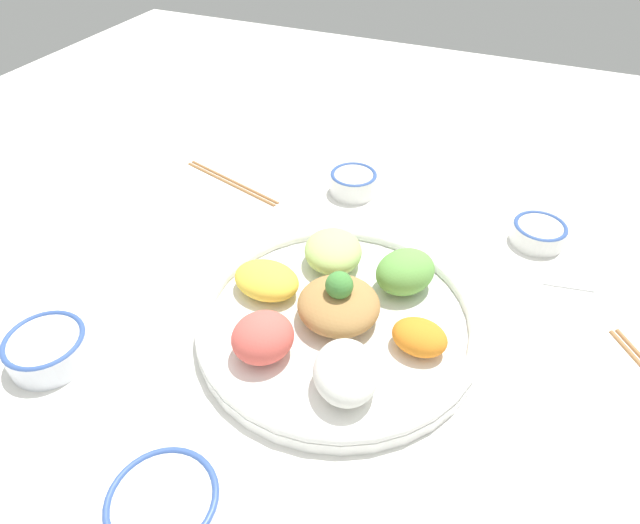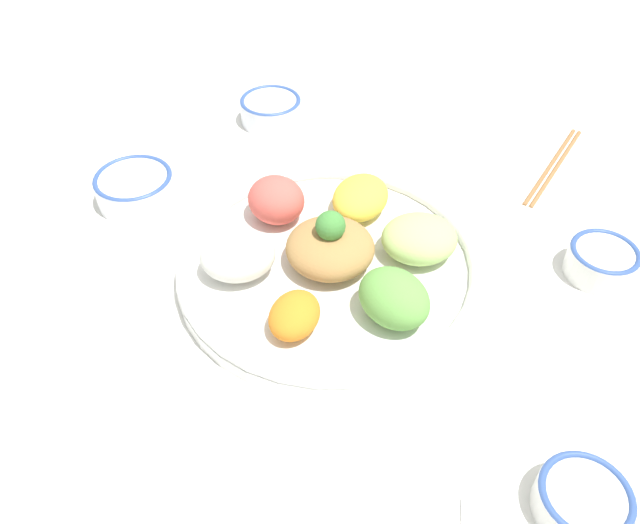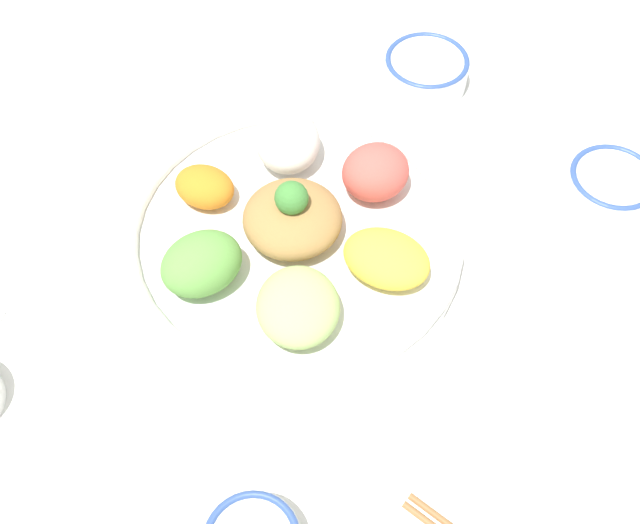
{
  "view_description": "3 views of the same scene",
  "coord_description": "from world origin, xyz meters",
  "px_view_note": "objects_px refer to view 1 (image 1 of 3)",
  "views": [
    {
      "loc": [
        -0.5,
        -0.2,
        0.57
      ],
      "look_at": [
        0.03,
        0.03,
        0.07
      ],
      "focal_mm": 30.0,
      "sensor_mm": 36.0,
      "label": 1
    },
    {
      "loc": [
        0.15,
        -0.58,
        0.59
      ],
      "look_at": [
        -0.02,
        -0.02,
        0.03
      ],
      "focal_mm": 35.0,
      "sensor_mm": 36.0,
      "label": 2
    },
    {
      "loc": [
        0.47,
        0.21,
        0.73
      ],
      "look_at": [
        0.02,
        0.03,
        0.03
      ],
      "focal_mm": 42.0,
      "sensor_mm": 36.0,
      "label": 3
    }
  ],
  "objects_px": {
    "salad_platter": "(337,314)",
    "sauce_bowl_dark": "(539,232)",
    "rice_bowl_blue": "(353,182)",
    "sauce_bowl_red": "(47,348)",
    "chopsticks_pair_far": "(231,181)",
    "rice_bowl_plain": "(165,507)",
    "serving_spoon_main": "(593,288)"
  },
  "relations": [
    {
      "from": "salad_platter",
      "to": "sauce_bowl_dark",
      "type": "bearing_deg",
      "value": -37.2
    },
    {
      "from": "rice_bowl_blue",
      "to": "sauce_bowl_red",
      "type": "bearing_deg",
      "value": 157.18
    },
    {
      "from": "salad_platter",
      "to": "chopsticks_pair_far",
      "type": "height_order",
      "value": "salad_platter"
    },
    {
      "from": "rice_bowl_plain",
      "to": "chopsticks_pair_far",
      "type": "bearing_deg",
      "value": 24.64
    },
    {
      "from": "sauce_bowl_dark",
      "to": "serving_spoon_main",
      "type": "xyz_separation_m",
      "value": [
        -0.09,
        -0.09,
        -0.02
      ]
    },
    {
      "from": "salad_platter",
      "to": "rice_bowl_blue",
      "type": "xyz_separation_m",
      "value": [
        0.34,
        0.1,
        -0.0
      ]
    },
    {
      "from": "sauce_bowl_dark",
      "to": "rice_bowl_plain",
      "type": "bearing_deg",
      "value": 154.64
    },
    {
      "from": "sauce_bowl_red",
      "to": "sauce_bowl_dark",
      "type": "distance_m",
      "value": 0.78
    },
    {
      "from": "sauce_bowl_dark",
      "to": "chopsticks_pair_far",
      "type": "relative_size",
      "value": 0.37
    },
    {
      "from": "salad_platter",
      "to": "sauce_bowl_dark",
      "type": "distance_m",
      "value": 0.4
    },
    {
      "from": "rice_bowl_blue",
      "to": "sauce_bowl_dark",
      "type": "bearing_deg",
      "value": -93.64
    },
    {
      "from": "serving_spoon_main",
      "to": "sauce_bowl_dark",
      "type": "bearing_deg",
      "value": -53.35
    },
    {
      "from": "chopsticks_pair_far",
      "to": "serving_spoon_main",
      "type": "height_order",
      "value": "chopsticks_pair_far"
    },
    {
      "from": "rice_bowl_blue",
      "to": "rice_bowl_plain",
      "type": "height_order",
      "value": "rice_bowl_plain"
    },
    {
      "from": "salad_platter",
      "to": "serving_spoon_main",
      "type": "bearing_deg",
      "value": -55.85
    },
    {
      "from": "serving_spoon_main",
      "to": "salad_platter",
      "type": "bearing_deg",
      "value": 24.77
    },
    {
      "from": "rice_bowl_plain",
      "to": "sauce_bowl_dark",
      "type": "bearing_deg",
      "value": -25.36
    },
    {
      "from": "sauce_bowl_red",
      "to": "rice_bowl_blue",
      "type": "relative_size",
      "value": 1.19
    },
    {
      "from": "sauce_bowl_red",
      "to": "rice_bowl_plain",
      "type": "distance_m",
      "value": 0.29
    },
    {
      "from": "rice_bowl_blue",
      "to": "sauce_bowl_dark",
      "type": "distance_m",
      "value": 0.35
    },
    {
      "from": "salad_platter",
      "to": "rice_bowl_plain",
      "type": "height_order",
      "value": "salad_platter"
    },
    {
      "from": "salad_platter",
      "to": "rice_bowl_plain",
      "type": "xyz_separation_m",
      "value": [
        -0.32,
        0.06,
        -0.0
      ]
    },
    {
      "from": "sauce_bowl_dark",
      "to": "chopsticks_pair_far",
      "type": "xyz_separation_m",
      "value": [
        -0.04,
        0.58,
        -0.02
      ]
    },
    {
      "from": "sauce_bowl_dark",
      "to": "serving_spoon_main",
      "type": "height_order",
      "value": "sauce_bowl_dark"
    },
    {
      "from": "rice_bowl_blue",
      "to": "serving_spoon_main",
      "type": "xyz_separation_m",
      "value": [
        -0.11,
        -0.44,
        -0.02
      ]
    },
    {
      "from": "salad_platter",
      "to": "serving_spoon_main",
      "type": "height_order",
      "value": "salad_platter"
    },
    {
      "from": "sauce_bowl_dark",
      "to": "chopsticks_pair_far",
      "type": "distance_m",
      "value": 0.58
    },
    {
      "from": "chopsticks_pair_far",
      "to": "serving_spoon_main",
      "type": "relative_size",
      "value": 2.03
    },
    {
      "from": "rice_bowl_plain",
      "to": "serving_spoon_main",
      "type": "xyz_separation_m",
      "value": [
        0.55,
        -0.4,
        -0.02
      ]
    },
    {
      "from": "sauce_bowl_dark",
      "to": "rice_bowl_plain",
      "type": "height_order",
      "value": "rice_bowl_plain"
    },
    {
      "from": "salad_platter",
      "to": "rice_bowl_blue",
      "type": "height_order",
      "value": "salad_platter"
    },
    {
      "from": "chopsticks_pair_far",
      "to": "rice_bowl_blue",
      "type": "bearing_deg",
      "value": -148.66
    }
  ]
}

